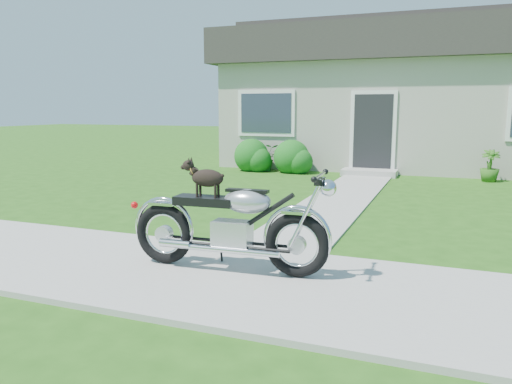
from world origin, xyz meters
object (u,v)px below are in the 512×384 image
at_px(house, 438,94).
at_px(motorcycle_with_dog, 231,223).
at_px(potted_plant_right, 490,166).
at_px(potted_plant_left, 266,158).

height_order(house, motorcycle_with_dog, house).
bearing_deg(potted_plant_right, house, 111.27).
xyz_separation_m(potted_plant_right, motorcycle_with_dog, (-3.02, -8.38, 0.16)).
xyz_separation_m(house, motorcycle_with_dog, (-1.68, -11.82, -1.61)).
bearing_deg(potted_plant_left, motorcycle_with_dog, -72.42).
xyz_separation_m(house, potted_plant_left, (-4.34, -3.44, -1.78)).
bearing_deg(motorcycle_with_dog, house, 78.75).
relative_size(house, potted_plant_right, 16.35).
relative_size(house, potted_plant_left, 16.74).
bearing_deg(potted_plant_left, house, 38.46).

